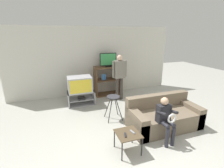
% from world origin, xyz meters
% --- Properties ---
extents(ground_plane, '(18.00, 18.00, 0.00)m').
position_xyz_m(ground_plane, '(0.00, 0.00, 0.00)').
color(ground_plane, '#B7B7AD').
extents(wall_back, '(6.40, 0.06, 2.60)m').
position_xyz_m(wall_back, '(0.00, 3.97, 1.30)').
color(wall_back, silver).
rests_on(wall_back, ground_plane).
extents(tv_stand, '(0.89, 0.53, 0.46)m').
position_xyz_m(tv_stand, '(-0.70, 3.04, 0.23)').
color(tv_stand, '#A8A8AD').
rests_on(tv_stand, ground_plane).
extents(television_main, '(0.78, 0.56, 0.52)m').
position_xyz_m(television_main, '(-0.73, 3.05, 0.72)').
color(television_main, '#B2B2B7').
rests_on(television_main, tv_stand).
extents(media_shelf, '(1.00, 0.51, 1.13)m').
position_xyz_m(media_shelf, '(0.44, 3.64, 0.57)').
color(media_shelf, brown).
rests_on(media_shelf, ground_plane).
extents(television_flat, '(0.64, 0.20, 0.52)m').
position_xyz_m(television_flat, '(0.47, 3.63, 1.37)').
color(television_flat, black).
rests_on(television_flat, media_shelf).
extents(folding_stool, '(0.45, 0.40, 0.69)m').
position_xyz_m(folding_stool, '(0.00, 1.72, 0.56)').
color(folding_stool, black).
rests_on(folding_stool, ground_plane).
extents(snack_table, '(0.47, 0.47, 0.43)m').
position_xyz_m(snack_table, '(-0.17, 0.36, 0.38)').
color(snack_table, brown).
rests_on(snack_table, ground_plane).
extents(remote_control_black, '(0.08, 0.15, 0.02)m').
position_xyz_m(remote_control_black, '(-0.25, 0.31, 0.44)').
color(remote_control_black, '#232328').
rests_on(remote_control_black, snack_table).
extents(remote_control_white, '(0.06, 0.15, 0.02)m').
position_xyz_m(remote_control_white, '(-0.07, 0.36, 0.44)').
color(remote_control_white, gray).
rests_on(remote_control_white, snack_table).
extents(couch, '(1.82, 0.88, 0.79)m').
position_xyz_m(couch, '(1.09, 0.92, 0.28)').
color(couch, '#756651').
rests_on(couch, ground_plane).
extents(person_standing_adult, '(0.53, 0.20, 1.64)m').
position_xyz_m(person_standing_adult, '(0.68, 2.99, 1.00)').
color(person_standing_adult, '#3D3833').
rests_on(person_standing_adult, ground_plane).
extents(person_seated_child, '(0.33, 0.43, 1.02)m').
position_xyz_m(person_seated_child, '(0.75, 0.42, 0.61)').
color(person_seated_child, '#2D2D38').
rests_on(person_seated_child, ground_plane).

